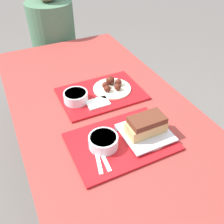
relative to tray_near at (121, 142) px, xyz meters
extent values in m
plane|color=#605B56|center=(0.03, 0.19, -0.78)|extent=(12.00, 12.00, 0.00)
cube|color=maroon|center=(0.03, 0.19, -0.03)|extent=(0.88, 1.89, 0.04)
cylinder|color=maroon|center=(-0.35, 1.05, -0.41)|extent=(0.07, 0.07, 0.73)
cylinder|color=maroon|center=(0.41, 1.05, -0.41)|extent=(0.07, 0.07, 0.73)
cube|color=maroon|center=(0.03, 1.35, -0.34)|extent=(0.83, 0.28, 0.04)
cylinder|color=maroon|center=(-0.33, 1.35, -0.57)|extent=(0.06, 0.06, 0.42)
cylinder|color=maroon|center=(0.38, 1.35, -0.57)|extent=(0.06, 0.06, 0.42)
cube|color=#B21419|center=(0.00, 0.00, 0.00)|extent=(0.45, 0.31, 0.01)
cube|color=#B21419|center=(0.07, 0.37, 0.00)|extent=(0.45, 0.31, 0.01)
cylinder|color=silver|center=(-0.08, 0.01, 0.03)|extent=(0.13, 0.13, 0.05)
cylinder|color=beige|center=(-0.08, 0.01, 0.05)|extent=(0.11, 0.11, 0.01)
cylinder|color=beige|center=(0.11, -0.01, 0.01)|extent=(0.21, 0.21, 0.01)
cube|color=silver|center=(0.11, -0.01, 0.02)|extent=(0.21, 0.21, 0.01)
cube|color=tan|center=(0.11, -0.01, 0.05)|extent=(0.17, 0.08, 0.06)
cube|color=#562819|center=(0.11, -0.01, 0.09)|extent=(0.16, 0.09, 0.03)
cube|color=white|center=(-0.13, -0.04, 0.01)|extent=(0.06, 0.17, 0.00)
cube|color=white|center=(-0.11, -0.04, 0.01)|extent=(0.03, 0.17, 0.00)
cube|color=#3F3F47|center=(0.02, 0.07, 0.01)|extent=(0.04, 0.03, 0.01)
cylinder|color=silver|center=(-0.08, 0.36, 0.03)|extent=(0.13, 0.13, 0.05)
cylinder|color=beige|center=(-0.08, 0.36, 0.05)|extent=(0.11, 0.11, 0.01)
cylinder|color=beige|center=(0.14, 0.38, 0.01)|extent=(0.21, 0.21, 0.01)
sphere|color=#4C190F|center=(0.18, 0.39, 0.03)|extent=(0.04, 0.04, 0.04)
sphere|color=#4C190F|center=(0.14, 0.42, 0.04)|extent=(0.05, 0.05, 0.05)
sphere|color=#4C190F|center=(0.10, 0.39, 0.03)|extent=(0.04, 0.04, 0.04)
sphere|color=#4C190F|center=(0.10, 0.36, 0.03)|extent=(0.04, 0.04, 0.04)
sphere|color=#4C190F|center=(0.16, 0.35, 0.03)|extent=(0.04, 0.04, 0.04)
cube|color=white|center=(0.01, 0.29, 0.01)|extent=(0.12, 0.08, 0.01)
cylinder|color=#477051|center=(0.06, 1.35, -0.04)|extent=(0.37, 0.37, 0.56)
camera|label=1|loc=(-0.37, -0.67, 0.80)|focal=40.00mm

